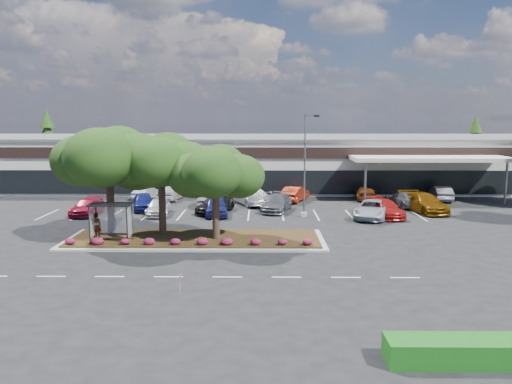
{
  "coord_description": "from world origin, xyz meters",
  "views": [
    {
      "loc": [
        2.64,
        -29.99,
        8.51
      ],
      "look_at": [
        2.19,
        9.9,
        2.6
      ],
      "focal_mm": 35.0,
      "sensor_mm": 36.0,
      "label": 1
    }
  ],
  "objects_px": {
    "car_1": "(159,207)",
    "car_0": "(87,207)",
    "light_pole": "(306,172)",
    "survey_stake": "(180,281)"
  },
  "relations": [
    {
      "from": "car_1",
      "to": "car_0",
      "type": "bearing_deg",
      "value": 175.82
    },
    {
      "from": "light_pole",
      "to": "car_0",
      "type": "relative_size",
      "value": 1.85
    },
    {
      "from": "survey_stake",
      "to": "car_0",
      "type": "relative_size",
      "value": 0.21
    },
    {
      "from": "survey_stake",
      "to": "car_0",
      "type": "height_order",
      "value": "car_0"
    },
    {
      "from": "car_0",
      "to": "survey_stake",
      "type": "bearing_deg",
      "value": -57.25
    },
    {
      "from": "car_1",
      "to": "light_pole",
      "type": "bearing_deg",
      "value": -8.4
    },
    {
      "from": "light_pole",
      "to": "car_1",
      "type": "bearing_deg",
      "value": 175.97
    },
    {
      "from": "car_0",
      "to": "car_1",
      "type": "bearing_deg",
      "value": 3.06
    },
    {
      "from": "light_pole",
      "to": "car_0",
      "type": "xyz_separation_m",
      "value": [
        -19.38,
        0.89,
        -3.23
      ]
    },
    {
      "from": "car_0",
      "to": "car_1",
      "type": "height_order",
      "value": "car_0"
    }
  ]
}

